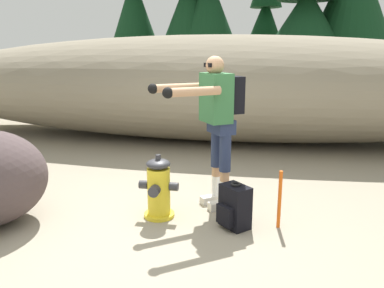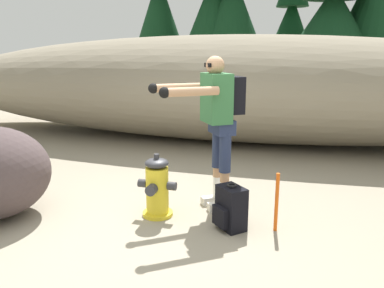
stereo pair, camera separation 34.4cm
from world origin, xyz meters
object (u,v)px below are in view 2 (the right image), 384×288
at_px(utility_worker, 217,113).
at_px(survey_stake, 277,202).
at_px(spare_backpack, 231,208).
at_px(fire_hydrant, 157,188).

distance_m(utility_worker, survey_stake, 1.14).
distance_m(spare_backpack, survey_stake, 0.46).
relative_size(fire_hydrant, utility_worker, 0.41).
bearing_deg(fire_hydrant, survey_stake, -1.02).
bearing_deg(spare_backpack, fire_hydrant, -51.65).
bearing_deg(utility_worker, spare_backpack, 82.66).
bearing_deg(fire_hydrant, spare_backpack, -6.65).
height_order(utility_worker, spare_backpack, utility_worker).
xyz_separation_m(fire_hydrant, survey_stake, (1.26, -0.02, -0.01)).
relative_size(fire_hydrant, spare_backpack, 1.47).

